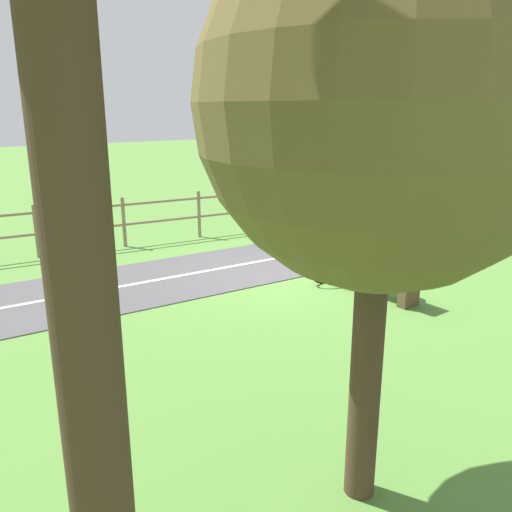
# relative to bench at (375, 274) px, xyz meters

# --- Properties ---
(ground_plane) EXTENTS (80.00, 80.00, 0.00)m
(ground_plane) POSITION_rel_bench_xyz_m (1.71, 0.46, -0.35)
(ground_plane) COLOR #548438
(paved_path) EXTENTS (5.30, 36.09, 0.02)m
(paved_path) POSITION_rel_bench_xyz_m (3.00, 4.46, -0.34)
(paved_path) COLOR #4C494C
(paved_path) RESTS_ON ground_plane
(path_centre_line) EXTENTS (2.60, 31.91, 0.00)m
(path_centre_line) POSITION_rel_bench_xyz_m (3.00, 4.46, -0.33)
(path_centre_line) COLOR silver
(path_centre_line) RESTS_ON paved_path
(bench) EXTENTS (1.83, 0.40, 0.51)m
(bench) POSITION_rel_bench_xyz_m (0.00, 0.00, 0.00)
(bench) COLOR brown
(bench) RESTS_ON ground_plane
(person_seated) EXTENTS (0.35, 0.35, 0.75)m
(person_seated) POSITION_rel_bench_xyz_m (0.05, 0.00, 0.48)
(person_seated) COLOR #38383D
(person_seated) RESTS_ON bench
(bicycle) EXTENTS (0.12, 1.69, 0.86)m
(bicycle) POSITION_rel_bench_xyz_m (0.91, -0.23, 0.01)
(bicycle) COLOR black
(bicycle) RESTS_ON ground_plane
(backpack) EXTENTS (0.33, 0.35, 0.40)m
(backpack) POSITION_rel_bench_xyz_m (1.28, -0.70, -0.16)
(backpack) COLOR maroon
(backpack) RESTS_ON ground_plane
(tree_by_path) EXTENTS (2.53, 2.53, 4.32)m
(tree_by_path) POSITION_rel_bench_xyz_m (-3.05, 3.76, 2.68)
(tree_by_path) COLOR #473323
(tree_by_path) RESTS_ON ground_plane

